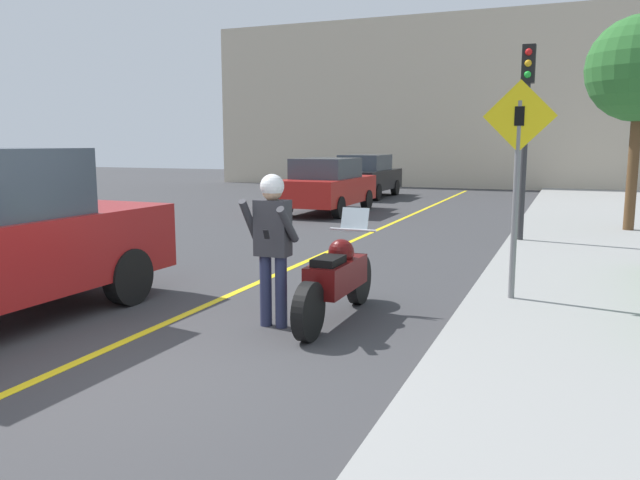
% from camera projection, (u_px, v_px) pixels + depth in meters
% --- Properties ---
extents(ground_plane, '(80.00, 80.00, 0.00)m').
position_uv_depth(ground_plane, '(128.00, 370.00, 5.93)').
color(ground_plane, '#38383A').
extents(road_center_line, '(0.12, 36.00, 0.01)m').
position_uv_depth(road_center_line, '(313.00, 258.00, 11.65)').
color(road_center_line, yellow).
rests_on(road_center_line, ground).
extents(building_backdrop, '(28.00, 1.20, 8.12)m').
position_uv_depth(building_backdrop, '(489.00, 101.00, 29.12)').
color(building_backdrop, beige).
rests_on(building_backdrop, ground).
extents(motorcycle, '(0.62, 2.38, 1.31)m').
position_uv_depth(motorcycle, '(337.00, 279.00, 7.55)').
color(motorcycle, black).
rests_on(motorcycle, ground).
extents(person_biker, '(0.59, 0.49, 1.79)m').
position_uv_depth(person_biker, '(272.00, 233.00, 7.18)').
color(person_biker, '#282D4C').
rests_on(person_biker, ground).
extents(crossing_sign, '(0.91, 0.08, 2.81)m').
position_uv_depth(crossing_sign, '(517.00, 169.00, 7.96)').
color(crossing_sign, slate).
rests_on(crossing_sign, sidewalk_curb).
extents(traffic_light, '(0.26, 0.30, 3.98)m').
position_uv_depth(traffic_light, '(526.00, 107.00, 12.73)').
color(traffic_light, '#2D2D30').
rests_on(traffic_light, sidewalk_curb).
extents(street_tree, '(2.39, 2.39, 4.88)m').
position_uv_depth(street_tree, '(640.00, 70.00, 14.10)').
color(street_tree, brown).
rests_on(street_tree, sidewalk_curb).
extents(parked_car_red, '(1.88, 4.20, 1.68)m').
position_uv_depth(parked_car_red, '(328.00, 185.00, 19.15)').
color(parked_car_red, black).
rests_on(parked_car_red, ground).
extents(parked_car_black, '(1.88, 4.20, 1.68)m').
position_uv_depth(parked_car_black, '(366.00, 176.00, 24.66)').
color(parked_car_black, black).
rests_on(parked_car_black, ground).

